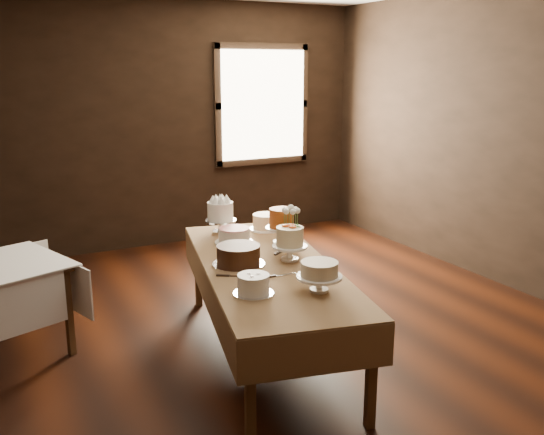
{
  "coord_description": "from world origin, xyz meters",
  "views": [
    {
      "loc": [
        -1.98,
        -3.63,
        2.04
      ],
      "look_at": [
        0.0,
        0.2,
        0.95
      ],
      "focal_mm": 39.11,
      "sensor_mm": 36.0,
      "label": 1
    }
  ],
  "objects_px": {
    "cake_flowers": "(290,245)",
    "cake_server_d": "(285,249)",
    "side_table": "(0,275)",
    "cake_speckled": "(266,222)",
    "cake_caramel": "(281,228)",
    "flower_vase": "(291,241)",
    "display_table": "(267,271)",
    "cake_lattice": "(234,236)",
    "cake_chocolate": "(238,256)",
    "cake_meringue": "(220,218)",
    "cake_cream": "(319,277)",
    "cake_server_b": "(320,279)",
    "cake_swirl": "(253,285)",
    "cake_server_c": "(249,251)",
    "cake_server_a": "(286,274)",
    "cake_server_e": "(241,276)"
  },
  "relations": [
    {
      "from": "cake_flowers",
      "to": "cake_server_d",
      "type": "bearing_deg",
      "value": 68.38
    },
    {
      "from": "side_table",
      "to": "cake_speckled",
      "type": "relative_size",
      "value": 3.71
    },
    {
      "from": "cake_caramel",
      "to": "cake_flowers",
      "type": "xyz_separation_m",
      "value": [
        -0.15,
        -0.4,
        -0.01
      ]
    },
    {
      "from": "side_table",
      "to": "flower_vase",
      "type": "bearing_deg",
      "value": -17.23
    },
    {
      "from": "display_table",
      "to": "cake_speckled",
      "type": "height_order",
      "value": "cake_speckled"
    },
    {
      "from": "cake_lattice",
      "to": "cake_chocolate",
      "type": "xyz_separation_m",
      "value": [
        -0.19,
        -0.5,
        0.01
      ]
    },
    {
      "from": "cake_flowers",
      "to": "flower_vase",
      "type": "distance_m",
      "value": 0.28
    },
    {
      "from": "cake_meringue",
      "to": "cake_cream",
      "type": "height_order",
      "value": "cake_meringue"
    },
    {
      "from": "cake_server_b",
      "to": "cake_speckled",
      "type": "bearing_deg",
      "value": 134.49
    },
    {
      "from": "cake_flowers",
      "to": "cake_swirl",
      "type": "distance_m",
      "value": 0.71
    },
    {
      "from": "side_table",
      "to": "cake_swirl",
      "type": "distance_m",
      "value": 1.91
    },
    {
      "from": "cake_speckled",
      "to": "cake_server_d",
      "type": "distance_m",
      "value": 0.61
    },
    {
      "from": "cake_flowers",
      "to": "cake_server_c",
      "type": "distance_m",
      "value": 0.38
    },
    {
      "from": "cake_lattice",
      "to": "display_table",
      "type": "bearing_deg",
      "value": -90.43
    },
    {
      "from": "cake_server_b",
      "to": "side_table",
      "type": "bearing_deg",
      "value": -159.6
    },
    {
      "from": "cake_lattice",
      "to": "cake_swirl",
      "type": "relative_size",
      "value": 1.21
    },
    {
      "from": "cake_server_a",
      "to": "cake_server_c",
      "type": "bearing_deg",
      "value": 92.63
    },
    {
      "from": "cake_caramel",
      "to": "cake_flowers",
      "type": "relative_size",
      "value": 1.11
    },
    {
      "from": "cake_lattice",
      "to": "cake_server_d",
      "type": "xyz_separation_m",
      "value": [
        0.27,
        -0.34,
        -0.05
      ]
    },
    {
      "from": "cake_server_c",
      "to": "cake_server_d",
      "type": "relative_size",
      "value": 1.0
    },
    {
      "from": "cake_server_a",
      "to": "flower_vase",
      "type": "bearing_deg",
      "value": 60.58
    },
    {
      "from": "side_table",
      "to": "cake_server_d",
      "type": "distance_m",
      "value": 2.06
    },
    {
      "from": "display_table",
      "to": "flower_vase",
      "type": "height_order",
      "value": "flower_vase"
    },
    {
      "from": "cake_lattice",
      "to": "cake_server_b",
      "type": "xyz_separation_m",
      "value": [
        0.16,
        -1.02,
        -0.05
      ]
    },
    {
      "from": "cake_lattice",
      "to": "cake_chocolate",
      "type": "distance_m",
      "value": 0.54
    },
    {
      "from": "cake_meringue",
      "to": "cake_lattice",
      "type": "xyz_separation_m",
      "value": [
        -0.02,
        -0.33,
        -0.07
      ]
    },
    {
      "from": "cake_caramel",
      "to": "side_table",
      "type": "bearing_deg",
      "value": 167.24
    },
    {
      "from": "side_table",
      "to": "cake_flowers",
      "type": "height_order",
      "value": "cake_flowers"
    },
    {
      "from": "cake_caramel",
      "to": "cake_cream",
      "type": "bearing_deg",
      "value": -105.54
    },
    {
      "from": "cake_meringue",
      "to": "cake_lattice",
      "type": "bearing_deg",
      "value": -93.94
    },
    {
      "from": "side_table",
      "to": "cake_speckled",
      "type": "xyz_separation_m",
      "value": [
        2.1,
        -0.04,
        0.14
      ]
    },
    {
      "from": "side_table",
      "to": "cake_server_a",
      "type": "distance_m",
      "value": 2.04
    },
    {
      "from": "cake_meringue",
      "to": "flower_vase",
      "type": "relative_size",
      "value": 2.23
    },
    {
      "from": "cake_swirl",
      "to": "cake_server_e",
      "type": "distance_m",
      "value": 0.33
    },
    {
      "from": "cake_chocolate",
      "to": "cake_cream",
      "type": "bearing_deg",
      "value": -71.22
    },
    {
      "from": "side_table",
      "to": "cake_speckled",
      "type": "bearing_deg",
      "value": -0.96
    },
    {
      "from": "cake_server_b",
      "to": "cake_server_c",
      "type": "height_order",
      "value": "same"
    },
    {
      "from": "cake_flowers",
      "to": "cake_server_e",
      "type": "distance_m",
      "value": 0.5
    },
    {
      "from": "cake_lattice",
      "to": "cake_meringue",
      "type": "bearing_deg",
      "value": 86.06
    },
    {
      "from": "display_table",
      "to": "cake_server_a",
      "type": "height_order",
      "value": "cake_server_a"
    },
    {
      "from": "display_table",
      "to": "cake_server_a",
      "type": "distance_m",
      "value": 0.27
    },
    {
      "from": "cake_meringue",
      "to": "cake_chocolate",
      "type": "relative_size",
      "value": 0.74
    },
    {
      "from": "cake_server_c",
      "to": "flower_vase",
      "type": "xyz_separation_m",
      "value": [
        0.31,
        -0.09,
        0.06
      ]
    },
    {
      "from": "cake_flowers",
      "to": "cake_server_b",
      "type": "xyz_separation_m",
      "value": [
        -0.02,
        -0.44,
        -0.11
      ]
    },
    {
      "from": "side_table",
      "to": "cake_server_c",
      "type": "height_order",
      "value": "cake_server_c"
    },
    {
      "from": "cake_server_a",
      "to": "cake_meringue",
      "type": "bearing_deg",
      "value": 91.94
    },
    {
      "from": "cake_meringue",
      "to": "cake_speckled",
      "type": "bearing_deg",
      "value": -12.74
    },
    {
      "from": "cake_caramel",
      "to": "cake_server_a",
      "type": "distance_m",
      "value": 0.75
    },
    {
      "from": "cake_speckled",
      "to": "cake_server_d",
      "type": "xyz_separation_m",
      "value": [
        -0.13,
        -0.59,
        -0.06
      ]
    },
    {
      "from": "cake_lattice",
      "to": "cake_swirl",
      "type": "height_order",
      "value": "cake_swirl"
    }
  ]
}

